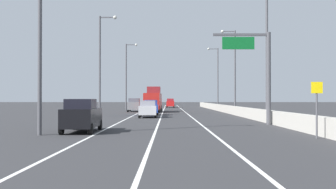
% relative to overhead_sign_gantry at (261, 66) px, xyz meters
% --- Properties ---
extents(ground_plane, '(320.00, 320.00, 0.00)m').
position_rel_overhead_sign_gantry_xyz_m(ground_plane, '(-6.22, 36.04, -4.73)').
color(ground_plane, '#2D2D30').
extents(lane_stripe_left, '(0.16, 130.00, 0.00)m').
position_rel_overhead_sign_gantry_xyz_m(lane_stripe_left, '(-11.72, 27.04, -4.73)').
color(lane_stripe_left, silver).
rests_on(lane_stripe_left, ground_plane).
extents(lane_stripe_center, '(0.16, 130.00, 0.00)m').
position_rel_overhead_sign_gantry_xyz_m(lane_stripe_center, '(-8.22, 27.04, -4.73)').
color(lane_stripe_center, silver).
rests_on(lane_stripe_center, ground_plane).
extents(lane_stripe_right, '(0.16, 130.00, 0.00)m').
position_rel_overhead_sign_gantry_xyz_m(lane_stripe_right, '(-4.72, 27.04, -4.73)').
color(lane_stripe_right, silver).
rests_on(lane_stripe_right, ground_plane).
extents(jersey_barrier_right, '(0.60, 120.00, 1.10)m').
position_rel_overhead_sign_gantry_xyz_m(jersey_barrier_right, '(1.34, 12.04, -4.18)').
color(jersey_barrier_right, '#B2ADA3').
rests_on(jersey_barrier_right, ground_plane).
extents(overhead_sign_gantry, '(4.68, 0.36, 7.50)m').
position_rel_overhead_sign_gantry_xyz_m(overhead_sign_gantry, '(0.00, 0.00, 0.00)').
color(overhead_sign_gantry, '#47474C').
rests_on(overhead_sign_gantry, ground_plane).
extents(speed_advisory_sign, '(0.60, 0.11, 3.00)m').
position_rel_overhead_sign_gantry_xyz_m(speed_advisory_sign, '(0.44, -11.05, -2.96)').
color(speed_advisory_sign, '#4C4C51').
rests_on(speed_advisory_sign, ground_plane).
extents(lamp_post_right_second, '(2.14, 0.44, 11.96)m').
position_rel_overhead_sign_gantry_xyz_m(lamp_post_right_second, '(1.56, 4.69, 2.03)').
color(lamp_post_right_second, '#4C4C51').
rests_on(lamp_post_right_second, ground_plane).
extents(lamp_post_right_third, '(2.14, 0.44, 11.96)m').
position_rel_overhead_sign_gantry_xyz_m(lamp_post_right_third, '(1.98, 24.47, 2.03)').
color(lamp_post_right_third, '#4C4C51').
rests_on(lamp_post_right_third, ground_plane).
extents(lamp_post_right_fourth, '(2.14, 0.44, 11.96)m').
position_rel_overhead_sign_gantry_xyz_m(lamp_post_right_fourth, '(2.03, 44.25, 2.03)').
color(lamp_post_right_fourth, '#4C4C51').
rests_on(lamp_post_right_fourth, ground_plane).
extents(lamp_post_left_near, '(2.14, 0.44, 11.96)m').
position_rel_overhead_sign_gantry_xyz_m(lamp_post_left_near, '(-14.62, -9.09, 2.03)').
color(lamp_post_left_near, '#4C4C51').
rests_on(lamp_post_left_near, ground_plane).
extents(lamp_post_left_mid, '(2.14, 0.44, 11.96)m').
position_rel_overhead_sign_gantry_xyz_m(lamp_post_left_mid, '(-15.28, 14.65, 2.03)').
color(lamp_post_left_mid, '#4C4C51').
rests_on(lamp_post_left_mid, ground_plane).
extents(lamp_post_left_far, '(2.14, 0.44, 11.96)m').
position_rel_overhead_sign_gantry_xyz_m(lamp_post_left_far, '(-14.70, 38.38, 2.03)').
color(lamp_post_left_far, '#4C4C51').
rests_on(lamp_post_left_far, ground_plane).
extents(car_silver_0, '(2.06, 4.54, 1.89)m').
position_rel_overhead_sign_gantry_xyz_m(car_silver_0, '(-9.67, 12.10, -3.78)').
color(car_silver_0, '#B7B7BC').
rests_on(car_silver_0, ground_plane).
extents(car_blue_1, '(1.90, 4.25, 1.93)m').
position_rel_overhead_sign_gantry_xyz_m(car_blue_1, '(-9.59, 18.05, -3.76)').
color(car_blue_1, '#1E389E').
rests_on(car_blue_1, ground_plane).
extents(car_gray_2, '(1.98, 4.64, 2.15)m').
position_rel_overhead_sign_gantry_xyz_m(car_gray_2, '(-12.83, 31.37, -3.66)').
color(car_gray_2, slate).
rests_on(car_gray_2, ground_plane).
extents(car_red_3, '(1.92, 4.68, 2.10)m').
position_rel_overhead_sign_gantry_xyz_m(car_red_3, '(-6.85, 59.34, -3.68)').
color(car_red_3, red).
rests_on(car_red_3, ground_plane).
extents(car_black_4, '(2.03, 4.61, 2.09)m').
position_rel_overhead_sign_gantry_xyz_m(car_black_4, '(-12.85, -7.01, -3.68)').
color(car_black_4, black).
rests_on(car_black_4, ground_plane).
extents(box_truck, '(2.65, 8.37, 4.03)m').
position_rel_overhead_sign_gantry_xyz_m(box_truck, '(-9.76, 29.96, -2.89)').
color(box_truck, '#A51E19').
rests_on(box_truck, ground_plane).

